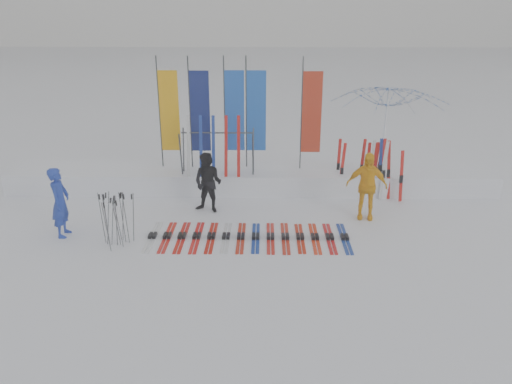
{
  "coord_description": "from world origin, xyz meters",
  "views": [
    {
      "loc": [
        0.39,
        -9.31,
        5.05
      ],
      "look_at": [
        0.2,
        1.6,
        1.0
      ],
      "focal_mm": 35.0,
      "sensor_mm": 36.0,
      "label": 1
    }
  ],
  "objects_px": {
    "tent_canopy": "(386,134)",
    "ski_row": "(248,237)",
    "ski_rack": "(217,147)",
    "person_blue": "(60,202)",
    "person_black": "(208,183)",
    "person_yellow": "(367,186)"
  },
  "relations": [
    {
      "from": "person_blue",
      "to": "ski_rack",
      "type": "distance_m",
      "value": 4.5
    },
    {
      "from": "ski_rack",
      "to": "person_yellow",
      "type": "bearing_deg",
      "value": -24.26
    },
    {
      "from": "person_blue",
      "to": "ski_row",
      "type": "bearing_deg",
      "value": -92.1
    },
    {
      "from": "ski_row",
      "to": "ski_rack",
      "type": "height_order",
      "value": "ski_rack"
    },
    {
      "from": "person_yellow",
      "to": "person_black",
      "type": "bearing_deg",
      "value": -176.09
    },
    {
      "from": "person_black",
      "to": "ski_row",
      "type": "distance_m",
      "value": 2.08
    },
    {
      "from": "person_yellow",
      "to": "tent_canopy",
      "type": "distance_m",
      "value": 3.0
    },
    {
      "from": "person_blue",
      "to": "person_yellow",
      "type": "relative_size",
      "value": 0.96
    },
    {
      "from": "person_yellow",
      "to": "ski_row",
      "type": "xyz_separation_m",
      "value": [
        -2.93,
        -1.25,
        -0.83
      ]
    },
    {
      "from": "person_black",
      "to": "tent_canopy",
      "type": "relative_size",
      "value": 0.47
    },
    {
      "from": "person_black",
      "to": "ski_rack",
      "type": "relative_size",
      "value": 0.77
    },
    {
      "from": "ski_rack",
      "to": "ski_row",
      "type": "bearing_deg",
      "value": -72.59
    },
    {
      "from": "person_yellow",
      "to": "ski_rack",
      "type": "distance_m",
      "value": 4.28
    },
    {
      "from": "tent_canopy",
      "to": "ski_row",
      "type": "height_order",
      "value": "tent_canopy"
    },
    {
      "from": "tent_canopy",
      "to": "ski_row",
      "type": "relative_size",
      "value": 0.72
    },
    {
      "from": "ski_row",
      "to": "ski_rack",
      "type": "xyz_separation_m",
      "value": [
        -0.94,
        2.99,
        1.35
      ]
    },
    {
      "from": "tent_canopy",
      "to": "ski_row",
      "type": "distance_m",
      "value": 5.82
    },
    {
      "from": "person_black",
      "to": "person_yellow",
      "type": "relative_size",
      "value": 0.92
    },
    {
      "from": "ski_row",
      "to": "tent_canopy",
      "type": "bearing_deg",
      "value": 45.01
    },
    {
      "from": "person_black",
      "to": "person_yellow",
      "type": "height_order",
      "value": "person_yellow"
    },
    {
      "from": "tent_canopy",
      "to": "ski_rack",
      "type": "bearing_deg",
      "value": -168.67
    },
    {
      "from": "person_blue",
      "to": "ski_row",
      "type": "height_order",
      "value": "person_blue"
    }
  ]
}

